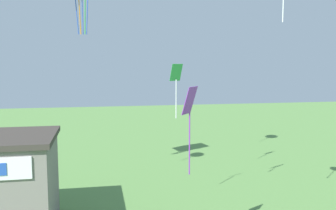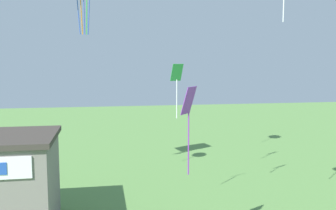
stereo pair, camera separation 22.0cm
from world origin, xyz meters
The scene contains 2 objects.
kite_purple_streamer centered at (0.27, 7.02, 5.78)m, with size 0.73×0.80×3.31m.
kite_green_diamond centered at (0.89, 12.29, 6.71)m, with size 0.70×0.52×2.78m.
Camera 1 is at (-3.10, -6.28, 7.57)m, focal length 40.00 mm.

